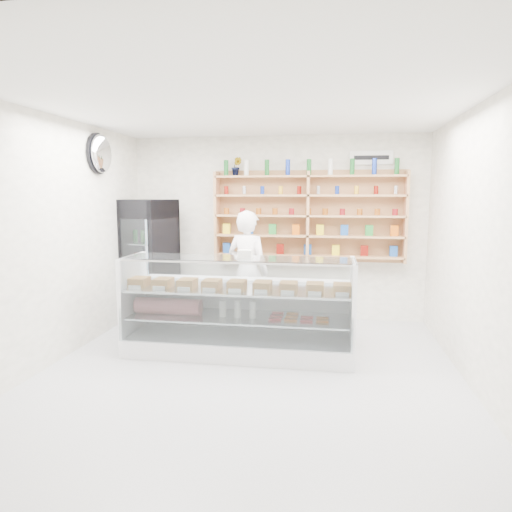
# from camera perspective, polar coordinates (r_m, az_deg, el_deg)

# --- Properties ---
(room) EXTENTS (5.00, 5.00, 5.00)m
(room) POSITION_cam_1_polar(r_m,az_deg,el_deg) (4.62, -1.17, 1.30)
(room) COLOR #BABBBF
(room) RESTS_ON ground
(display_counter) EXTENTS (2.72, 0.81, 1.18)m
(display_counter) POSITION_cam_1_polar(r_m,az_deg,el_deg) (5.55, -2.16, -8.86)
(display_counter) COLOR white
(display_counter) RESTS_ON floor
(shop_worker) EXTENTS (0.72, 0.59, 1.70)m
(shop_worker) POSITION_cam_1_polar(r_m,az_deg,el_deg) (6.38, -1.04, -1.91)
(shop_worker) COLOR white
(shop_worker) RESTS_ON floor
(drinks_cooler) EXTENTS (0.83, 0.82, 1.84)m
(drinks_cooler) POSITION_cam_1_polar(r_m,az_deg,el_deg) (7.05, -13.15, -0.58)
(drinks_cooler) COLOR black
(drinks_cooler) RESTS_ON floor
(wall_shelving) EXTENTS (2.84, 0.28, 1.33)m
(wall_shelving) POSITION_cam_1_polar(r_m,az_deg,el_deg) (6.87, 6.55, 4.97)
(wall_shelving) COLOR tan
(wall_shelving) RESTS_ON back_wall
(potted_plant) EXTENTS (0.17, 0.14, 0.28)m
(potted_plant) POSITION_cam_1_polar(r_m,az_deg,el_deg) (7.02, -2.45, 11.11)
(potted_plant) COLOR #1E6626
(potted_plant) RESTS_ON wall_shelving
(security_mirror) EXTENTS (0.15, 0.50, 0.50)m
(security_mirror) POSITION_cam_1_polar(r_m,az_deg,el_deg) (6.48, -18.76, 12.03)
(security_mirror) COLOR silver
(security_mirror) RESTS_ON left_wall
(wall_sign) EXTENTS (0.62, 0.03, 0.20)m
(wall_sign) POSITION_cam_1_polar(r_m,az_deg,el_deg) (7.03, 14.22, 11.83)
(wall_sign) COLOR white
(wall_sign) RESTS_ON back_wall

